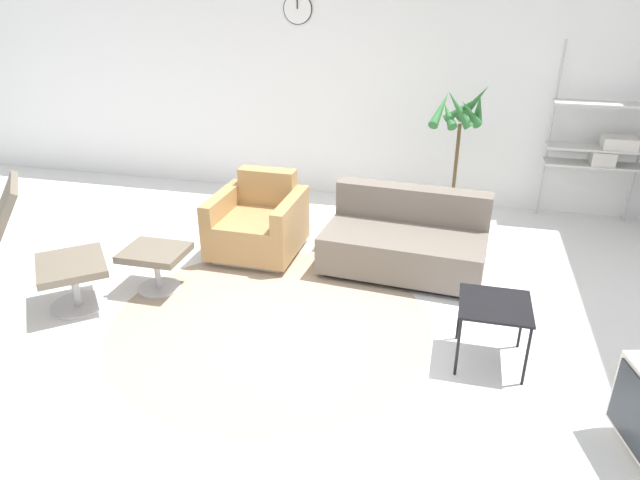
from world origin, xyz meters
TOP-DOWN VIEW (x-y plane):
  - ground_plane at (0.00, 0.00)m, footprint 12.00×12.00m
  - wall_back at (-0.00, 2.90)m, footprint 12.00×0.09m
  - round_rug at (-0.28, -0.09)m, footprint 2.48×2.48m
  - lounge_chair at (-2.13, -0.47)m, footprint 1.11×1.06m
  - ottoman at (-1.36, 0.17)m, footprint 0.51×0.44m
  - armchair_red at (-0.77, 1.07)m, footprint 0.81×0.84m
  - couch_low at (0.63, 1.06)m, footprint 1.48×0.93m
  - side_table at (1.35, -0.19)m, footprint 0.47×0.47m
  - potted_plant at (1.00, 2.19)m, footprint 0.60×0.52m
  - shelf_unit at (2.46, 2.64)m, footprint 0.97×0.28m

SIDE VIEW (x-z plane):
  - ground_plane at x=0.00m, z-range 0.00..0.00m
  - round_rug at x=-0.28m, z-range 0.00..0.01m
  - couch_low at x=0.63m, z-range -0.09..0.61m
  - armchair_red at x=-0.77m, z-range -0.09..0.66m
  - ottoman at x=-1.36m, z-range 0.10..0.48m
  - side_table at x=1.35m, z-range 0.19..0.64m
  - potted_plant at x=1.00m, z-range -0.11..1.40m
  - lounge_chair at x=-2.13m, z-range 0.11..1.31m
  - shelf_unit at x=2.46m, z-range -0.06..1.81m
  - wall_back at x=0.00m, z-range 0.00..2.80m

